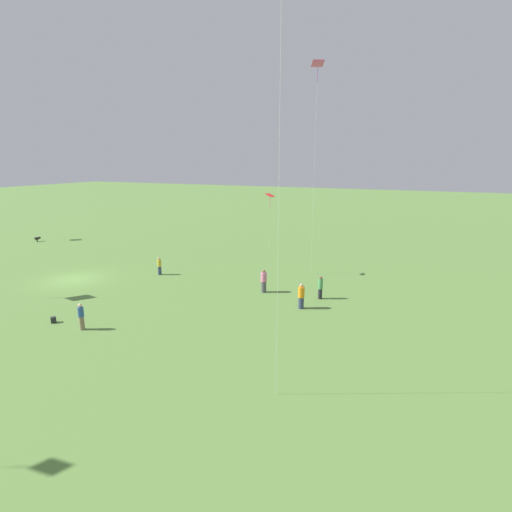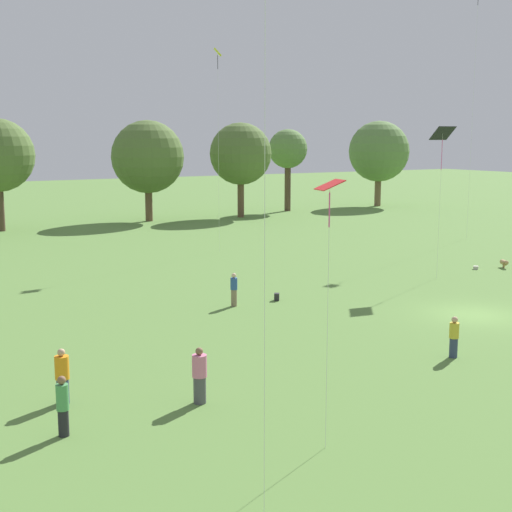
% 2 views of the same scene
% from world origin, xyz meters
% --- Properties ---
extents(ground_plane, '(240.00, 240.00, 0.00)m').
position_xyz_m(ground_plane, '(0.00, 0.00, 0.00)').
color(ground_plane, '#5B843D').
extents(person_0, '(0.61, 0.61, 1.79)m').
position_xyz_m(person_0, '(-19.91, -1.44, 0.88)').
color(person_0, '#333D5B').
rests_on(person_0, ground_plane).
extents(person_1, '(0.42, 0.42, 1.59)m').
position_xyz_m(person_1, '(-5.80, -4.24, 0.79)').
color(person_1, '#333D5B').
rests_on(person_1, ground_plane).
extents(person_2, '(0.35, 0.35, 1.67)m').
position_xyz_m(person_2, '(-8.92, 7.37, 0.84)').
color(person_2, '#847056').
rests_on(person_2, ground_plane).
extents(person_3, '(0.48, 0.48, 1.75)m').
position_xyz_m(person_3, '(-20.59, -3.91, 0.88)').
color(person_3, '#232328').
rests_on(person_3, ground_plane).
extents(person_4, '(0.60, 0.60, 1.81)m').
position_xyz_m(person_4, '(-16.20, -3.59, 0.89)').
color(person_4, '#4C4C51').
rests_on(person_4, ground_plane).
extents(kite_4, '(0.75, 0.78, 7.20)m').
position_xyz_m(kite_4, '(-14.75, -8.28, 6.72)').
color(kite_4, red).
rests_on(kite_4, ground_plane).
extents(kite_6, '(1.27, 1.24, 17.79)m').
position_xyz_m(kite_6, '(-17.96, -10.38, 16.70)').
color(kite_6, '#E54C99').
rests_on(kite_6, ground_plane).
extents(dog_1, '(0.46, 0.74, 0.59)m').
position_xyz_m(dog_1, '(17.48, -10.11, 0.40)').
color(dog_1, black).
rests_on(dog_1, ground_plane).
extents(picnic_bag_0, '(0.39, 0.40, 0.38)m').
position_xyz_m(picnic_bag_0, '(-6.42, 7.34, 0.19)').
color(picnic_bag_0, '#262628').
rests_on(picnic_bag_0, ground_plane).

